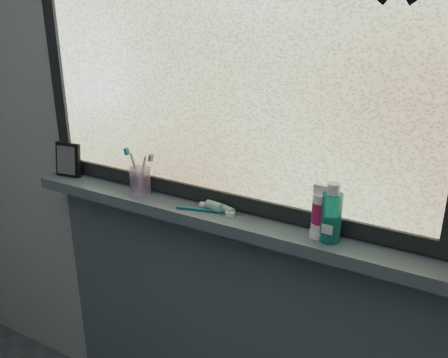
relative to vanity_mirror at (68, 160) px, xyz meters
name	(u,v)px	position (x,y,z in m)	size (l,w,h in m)	color
wall_back	(250,141)	(0.73, 0.07, 0.17)	(3.00, 0.01, 2.50)	#9EA3A8
windowsill	(237,223)	(0.73, 0.00, -0.08)	(1.62, 0.14, 0.04)	#46535D
sill_apron	(244,343)	(0.73, 0.06, -0.59)	(1.62, 0.02, 0.98)	#46535D
window_pane	(248,49)	(0.73, 0.05, 0.45)	(1.50, 0.01, 1.00)	silver
frame_bottom	(245,203)	(0.73, 0.05, -0.03)	(1.60, 0.03, 0.05)	black
frame_left	(54,36)	(-0.05, 0.05, 0.45)	(0.05, 0.03, 1.10)	black
vanity_mirror	(68,160)	(0.00, 0.00, 0.00)	(0.10, 0.05, 0.13)	black
toothpaste_tube	(219,207)	(0.66, 0.00, -0.05)	(0.18, 0.04, 0.03)	silver
toothbrush_cup	(140,181)	(0.35, 0.00, -0.02)	(0.07, 0.07, 0.09)	#D6AFE7
toothbrush_lying	(202,209)	(0.61, -0.02, -0.06)	(0.21, 0.02, 0.01)	#0E667E
mouthwash_bottle	(332,213)	(1.03, -0.01, 0.02)	(0.06, 0.06, 0.15)	teal
cream_tube	(320,210)	(1.00, 0.00, 0.02)	(0.05, 0.05, 0.11)	silver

